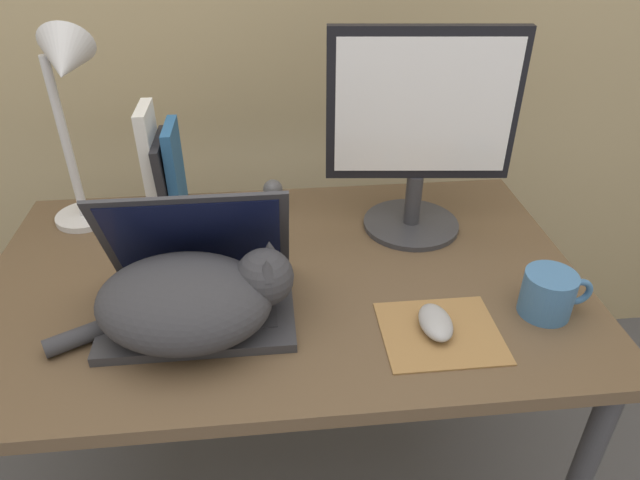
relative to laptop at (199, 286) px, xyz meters
name	(u,v)px	position (x,y,z in m)	size (l,w,h in m)	color
desk	(285,307)	(0.16, 0.08, -0.13)	(1.18, 0.73, 0.75)	brown
laptop	(199,286)	(0.00, 0.00, 0.00)	(0.34, 0.25, 0.24)	#2D2D33
cat	(192,299)	(0.00, -0.07, 0.03)	(0.43, 0.25, 0.15)	#333338
external_monitor	(420,130)	(0.45, 0.24, 0.19)	(0.39, 0.21, 0.44)	#333338
mousepad	(440,332)	(0.42, -0.12, -0.04)	(0.21, 0.18, 0.00)	olive
computer_mouse	(436,322)	(0.41, -0.11, -0.03)	(0.06, 0.10, 0.03)	#99999E
book_row	(163,168)	(-0.10, 0.37, 0.07)	(0.07, 0.16, 0.26)	white
desk_lamp	(68,98)	(-0.25, 0.32, 0.25)	(0.17, 0.17, 0.45)	silver
webcam	(273,190)	(0.15, 0.36, 0.00)	(0.05, 0.05, 0.07)	#232328
mug	(549,294)	(0.63, -0.08, 0.00)	(0.13, 0.09, 0.08)	teal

